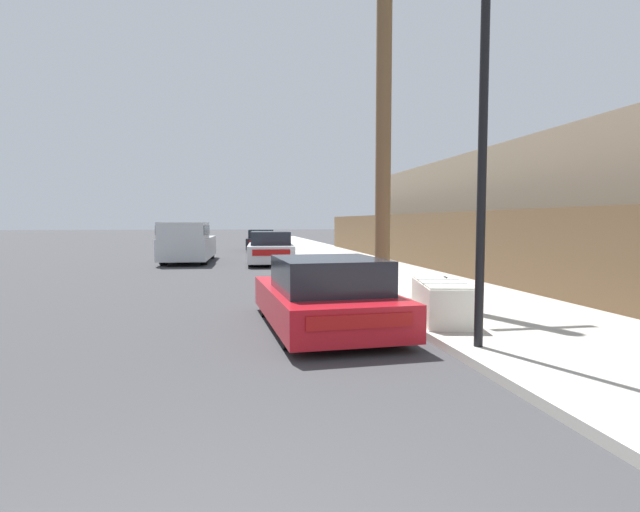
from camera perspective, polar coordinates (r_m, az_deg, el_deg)
name	(u,v)px	position (r m, az deg, el deg)	size (l,w,h in m)	color
sidewalk_curb	(329,255)	(25.97, 1.06, 0.11)	(4.20, 63.00, 0.12)	#ADA89E
discarded_fridge	(441,301)	(8.82, 13.63, -5.02)	(1.07, 1.91, 0.69)	silver
parked_sports_car_red	(325,296)	(8.44, 0.55, -4.61)	(2.12, 4.18, 1.22)	red
car_parked_mid	(270,249)	(21.22, -5.68, 0.82)	(2.11, 4.25, 1.39)	silver
car_parked_far	(261,241)	(31.32, -6.73, 1.76)	(2.05, 4.35, 1.31)	black
pickup_truck	(187,243)	(22.64, -14.91, 1.50)	(2.22, 5.50, 1.78)	silver
utility_pole	(384,97)	(11.89, 7.30, 17.63)	(1.80, 0.35, 8.85)	brown
street_lamp	(483,123)	(7.13, 18.14, 14.24)	(0.26, 0.26, 5.21)	black
wooden_fence	(419,240)	(19.16, 11.23, 1.82)	(0.08, 30.85, 2.00)	brown
building_right_house	(567,212)	(19.22, 26.43, 4.55)	(6.00, 21.83, 4.29)	gray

